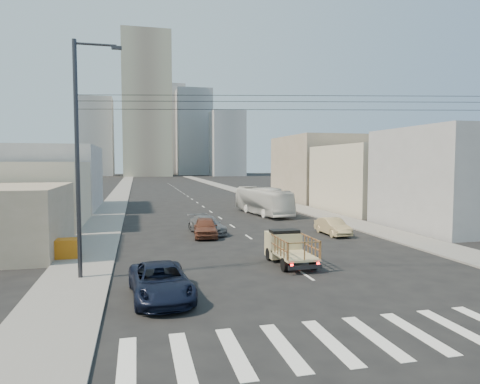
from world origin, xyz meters
name	(u,v)px	position (x,y,z in m)	size (l,w,h in m)	color
ground	(322,286)	(0.00, 0.00, 0.00)	(420.00, 420.00, 0.00)	black
sidewalk_left	(121,192)	(-11.75, 70.00, 0.06)	(3.50, 180.00, 0.12)	gray
sidewalk_right	(235,190)	(11.75, 70.00, 0.06)	(3.50, 180.00, 0.12)	gray
crosswalk	(396,335)	(0.02, -6.00, 0.01)	(18.59, 3.80, 0.01)	silver
lane_dashes	(190,198)	(0.00, 53.00, 0.01)	(0.15, 104.00, 0.01)	silver
flatbed_pickup	(289,246)	(0.00, 4.64, 1.09)	(1.95, 4.41, 1.90)	tan
navy_pickup	(161,282)	(-7.68, -0.04, 0.75)	(2.48, 5.37, 1.49)	black
city_bus	(263,201)	(5.36, 27.94, 1.54)	(2.59, 11.05, 3.08)	silver
sedan_brown	(206,227)	(-3.33, 14.87, 0.77)	(1.81, 4.51, 1.54)	brown
sedan_tan	(333,227)	(6.97, 13.31, 0.69)	(1.46, 4.20, 1.38)	tan
sedan_grey	(207,225)	(-3.00, 16.38, 0.74)	(2.07, 5.09, 1.48)	slate
streetlamp_left	(79,153)	(-11.39, 4.00, 6.44)	(2.36, 0.25, 12.00)	#2D2D33
overhead_wires	(312,102)	(0.00, 1.50, 8.97)	(23.01, 5.02, 0.72)	black
crate_stack	(65,248)	(-13.00, 9.01, 0.69)	(1.80, 1.20, 1.14)	#BE6711
bldg_right_near	(453,179)	(19.00, 14.00, 4.50)	(10.00, 12.00, 9.00)	#959598
bldg_right_mid	(374,178)	(19.50, 28.00, 4.00)	(11.00, 14.00, 8.00)	beige
bldg_right_far	(323,168)	(20.00, 44.00, 5.00)	(12.00, 16.00, 10.00)	gray
bldg_left_mid	(21,195)	(-19.00, 24.00, 3.00)	(11.00, 12.00, 6.00)	beige
bldg_left_far	(48,178)	(-19.50, 39.00, 4.00)	(12.00, 16.00, 8.00)	#959598
high_rise_tower	(147,106)	(-4.00, 170.00, 30.00)	(20.00, 20.00, 60.00)	gray
midrise_ne	(194,133)	(18.00, 185.00, 20.00)	(16.00, 16.00, 40.00)	#92959A
midrise_nw	(96,137)	(-26.00, 180.00, 17.00)	(15.00, 15.00, 34.00)	#92959A
midrise_back	(166,130)	(6.00, 200.00, 22.00)	(18.00, 18.00, 44.00)	#959598
midrise_east	(227,144)	(30.00, 165.00, 14.00)	(14.00, 14.00, 28.00)	#92959A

